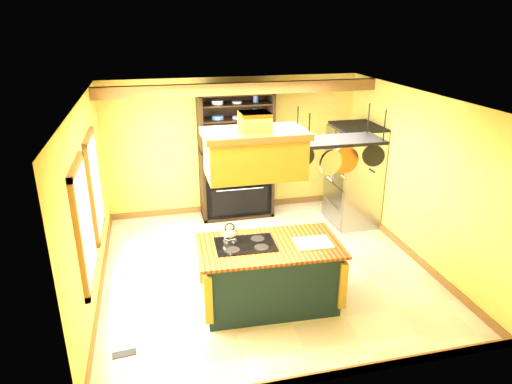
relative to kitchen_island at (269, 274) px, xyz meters
name	(u,v)px	position (x,y,z in m)	size (l,w,h in m)	color
floor	(264,268)	(0.18, 0.94, -0.47)	(5.00, 5.00, 0.00)	beige
ceiling	(266,98)	(0.18, 0.94, 2.23)	(5.00, 5.00, 0.00)	white
wall_back	(234,146)	(0.18, 3.44, 0.88)	(5.00, 0.02, 2.70)	#DABC4F
wall_front	(327,275)	(0.18, -1.56, 0.88)	(5.00, 0.02, 2.70)	#DABC4F
wall_left	(89,204)	(-2.32, 0.94, 0.88)	(0.02, 5.00, 2.70)	#DABC4F
wall_right	(415,176)	(2.68, 0.94, 0.88)	(0.02, 5.00, 2.70)	#DABC4F
ceiling_beam	(241,89)	(0.18, 2.64, 2.12)	(5.00, 0.15, 0.20)	brown
window_near	(84,224)	(-2.29, 0.14, 0.93)	(0.06, 1.06, 1.56)	brown
window_far	(95,186)	(-2.29, 1.54, 0.93)	(0.06, 1.06, 1.56)	brown
kitchen_island	(269,274)	(0.00, 0.00, 0.00)	(1.94, 1.14, 1.11)	#13232D
range_hood	(255,151)	(-0.20, 0.00, 1.75)	(1.26, 0.71, 0.80)	#A8792A
pot_rack	(339,147)	(0.91, 0.00, 1.73)	(1.15, 0.54, 0.89)	black
refrigerator	(353,177)	(2.25, 2.29, 0.44)	(0.81, 0.96, 1.87)	#979B9F
hutch	(236,170)	(0.16, 3.17, 0.48)	(1.40, 0.63, 2.48)	black
floor_register	(124,354)	(-1.94, -0.61, -0.46)	(0.28, 0.12, 0.01)	black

